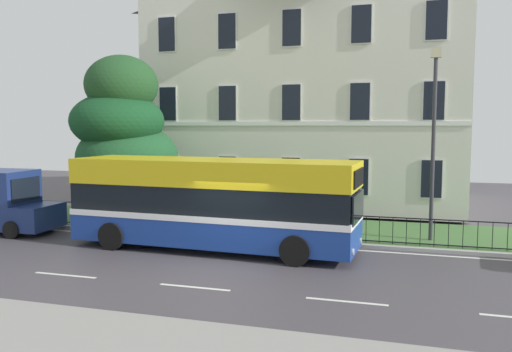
% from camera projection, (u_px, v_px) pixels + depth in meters
% --- Properties ---
extents(ground_plane, '(60.00, 56.00, 0.18)m').
position_uv_depth(ground_plane, '(229.00, 263.00, 16.58)').
color(ground_plane, '#444045').
extents(georgian_townhouse, '(15.88, 10.98, 13.21)m').
position_uv_depth(georgian_townhouse, '(313.00, 80.00, 29.32)').
color(georgian_townhouse, silver).
rests_on(georgian_townhouse, ground_plane).
extents(iron_verge_railing, '(19.78, 0.04, 0.97)m').
position_uv_depth(iron_verge_railing, '(260.00, 223.00, 19.85)').
color(iron_verge_railing, black).
rests_on(iron_verge_railing, ground_plane).
extents(evergreen_tree, '(4.75, 4.71, 7.65)m').
position_uv_depth(evergreen_tree, '(122.00, 150.00, 23.59)').
color(evergreen_tree, '#423328').
rests_on(evergreen_tree, ground_plane).
extents(single_decker_bus, '(10.02, 3.07, 3.12)m').
position_uv_depth(single_decker_bus, '(213.00, 202.00, 18.17)').
color(single_decker_bus, navy).
rests_on(single_decker_bus, ground_plane).
extents(street_lamp_post, '(0.36, 0.24, 6.89)m').
position_uv_depth(street_lamp_post, '(434.00, 131.00, 18.86)').
color(street_lamp_post, '#333338').
rests_on(street_lamp_post, ground_plane).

